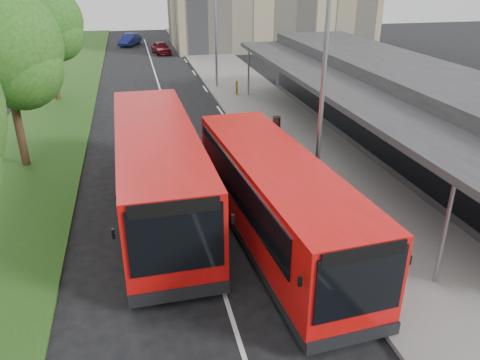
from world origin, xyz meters
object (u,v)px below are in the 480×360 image
at_px(bollard, 237,88).
at_px(bus_second, 158,170).
at_px(tree_far, 46,26).
at_px(lamp_post_far, 214,22).
at_px(lamp_post_near, 321,85).
at_px(litter_bin, 277,123).
at_px(tree_mid, 4,54).
at_px(bus_main, 276,200).
at_px(car_near, 161,48).
at_px(car_far, 130,40).

bearing_deg(bollard, bus_second, -112.05).
height_order(tree_far, lamp_post_far, lamp_post_far).
bearing_deg(lamp_post_near, lamp_post_far, 90.00).
height_order(lamp_post_near, litter_bin, lamp_post_near).
bearing_deg(bus_second, bollard, 66.83).
bearing_deg(tree_far, tree_mid, -90.00).
xyz_separation_m(tree_mid, tree_far, (0.00, 12.00, -0.17)).
bearing_deg(bus_main, lamp_post_far, 80.70).
xyz_separation_m(tree_far, car_near, (8.30, 17.47, -4.19)).
xyz_separation_m(lamp_post_far, car_far, (-5.91, 23.26, -4.05)).
xyz_separation_m(lamp_post_far, bollard, (0.99, -2.77, -4.09)).
distance_m(tree_far, bus_second, 18.90).
bearing_deg(litter_bin, bus_main, -107.33).
bearing_deg(bus_main, litter_bin, 68.52).
bearing_deg(tree_mid, car_near, 74.28).
height_order(lamp_post_far, bus_second, lamp_post_far).
distance_m(lamp_post_near, lamp_post_far, 20.00).
bearing_deg(car_far, tree_mid, -76.46).
height_order(bus_main, car_near, bus_main).
xyz_separation_m(tree_mid, car_far, (5.22, 36.21, -4.32)).
bearing_deg(bus_main, lamp_post_near, 36.58).
bearing_deg(bus_second, bus_main, -41.46).
distance_m(tree_mid, litter_bin, 13.40).
relative_size(bus_main, litter_bin, 13.47).
xyz_separation_m(tree_mid, litter_bin, (12.50, 1.91, -4.45)).
distance_m(tree_mid, car_far, 36.83).
xyz_separation_m(lamp_post_near, litter_bin, (1.37, 8.96, -4.18)).
relative_size(bus_main, car_near, 2.83).
distance_m(tree_mid, car_near, 30.93).
distance_m(bollard, car_far, 26.93).
bearing_deg(tree_mid, lamp_post_far, 49.32).
relative_size(bus_second, car_near, 3.07).
bearing_deg(car_near, bollard, -88.73).
bearing_deg(lamp_post_far, car_near, 99.72).
height_order(car_near, car_far, car_far).
bearing_deg(lamp_post_near, car_far, 97.78).
bearing_deg(car_far, bus_second, -67.64).
bearing_deg(car_near, bus_main, -98.61).
distance_m(tree_mid, bollard, 16.42).
relative_size(lamp_post_far, bus_second, 0.70).
distance_m(lamp_post_far, bus_main, 22.01).
bearing_deg(lamp_post_far, bus_second, -106.28).
bearing_deg(bus_second, tree_far, 106.59).
bearing_deg(bus_second, car_far, 89.50).
height_order(bus_main, bus_second, bus_second).
height_order(litter_bin, car_far, car_far).
height_order(lamp_post_near, bollard, lamp_post_near).
height_order(bus_second, bollard, bus_second).
bearing_deg(bus_main, car_near, 87.16).
height_order(lamp_post_far, bus_main, lamp_post_far).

